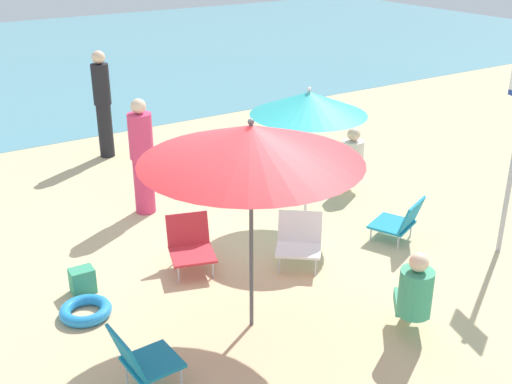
{
  "coord_description": "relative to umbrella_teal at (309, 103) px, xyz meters",
  "views": [
    {
      "loc": [
        -3.26,
        -5.15,
        3.75
      ],
      "look_at": [
        0.57,
        0.83,
        0.7
      ],
      "focal_mm": 44.58,
      "sensor_mm": 36.0,
      "label": 1
    }
  ],
  "objects": [
    {
      "name": "beach_chair_b",
      "position": [
        -3.29,
        -2.08,
        -1.25
      ],
      "size": [
        0.55,
        0.47,
        0.66
      ],
      "rotation": [
        0.0,
        0.0,
        0.05
      ],
      "color": "teal",
      "rests_on": "ground_plane"
    },
    {
      "name": "beach_chair_d",
      "position": [
        -0.83,
        -0.99,
        -1.28
      ],
      "size": [
        0.72,
        0.71,
        0.61
      ],
      "rotation": [
        0.0,
        0.0,
        -2.26
      ],
      "color": "white",
      "rests_on": "ground_plane"
    },
    {
      "name": "beach_chair_a",
      "position": [
        0.57,
        -1.22,
        -1.31
      ],
      "size": [
        0.69,
        0.71,
        0.58
      ],
      "rotation": [
        0.0,
        0.0,
        1.97
      ],
      "color": "teal",
      "rests_on": "ground_plane"
    },
    {
      "name": "person_d",
      "position": [
        1.14,
        0.44,
        -1.11
      ],
      "size": [
        0.41,
        0.55,
        0.97
      ],
      "rotation": [
        0.0,
        0.0,
        1.82
      ],
      "color": "silver",
      "rests_on": "ground_plane"
    },
    {
      "name": "ground_plane",
      "position": [
        -1.56,
        -1.12,
        -1.6
      ],
      "size": [
        40.0,
        40.0,
        0.0
      ],
      "primitive_type": "plane",
      "color": "#D3BC8C"
    },
    {
      "name": "beach_chair_c",
      "position": [
        -1.94,
        -0.37,
        -1.3
      ],
      "size": [
        0.65,
        0.72,
        0.6
      ],
      "rotation": [
        0.0,
        0.0,
        -1.87
      ],
      "color": "red",
      "rests_on": "ground_plane"
    },
    {
      "name": "beach_bag",
      "position": [
        -3.19,
        -0.23,
        -1.46
      ],
      "size": [
        0.26,
        0.2,
        0.28
      ],
      "primitive_type": "cube",
      "rotation": [
        0.0,
        0.0,
        3.11
      ],
      "color": "#389970",
      "rests_on": "ground_plane"
    },
    {
      "name": "umbrella_teal",
      "position": [
        0.0,
        0.0,
        0.0
      ],
      "size": [
        1.52,
        1.52,
        1.81
      ],
      "color": "silver",
      "rests_on": "ground_plane"
    },
    {
      "name": "person_b",
      "position": [
        -1.77,
        1.33,
        -0.79
      ],
      "size": [
        0.32,
        0.32,
        1.62
      ],
      "rotation": [
        0.0,
        0.0,
        4.27
      ],
      "color": "#DB3866",
      "rests_on": "ground_plane"
    },
    {
      "name": "person_a",
      "position": [
        -1.41,
        3.8,
        -0.67
      ],
      "size": [
        0.29,
        0.29,
        1.81
      ],
      "rotation": [
        0.0,
        0.0,
        6.17
      ],
      "color": "black",
      "rests_on": "ground_plane"
    },
    {
      "name": "swim_ring",
      "position": [
        -3.32,
        -0.69,
        -1.54
      ],
      "size": [
        0.53,
        0.53,
        0.12
      ],
      "primitive_type": "torus",
      "color": "#238CD8",
      "rests_on": "ground_plane"
    },
    {
      "name": "person_c",
      "position": [
        -0.74,
        -2.72,
        -1.13
      ],
      "size": [
        0.52,
        0.54,
        0.93
      ],
      "rotation": [
        0.0,
        0.0,
        0.87
      ],
      "color": "#389970",
      "rests_on": "ground_plane"
    },
    {
      "name": "umbrella_red",
      "position": [
        -1.97,
        -1.74,
        0.32
      ],
      "size": [
        2.06,
        2.06,
        2.15
      ],
      "color": "#4C4C51",
      "rests_on": "ground_plane"
    }
  ]
}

